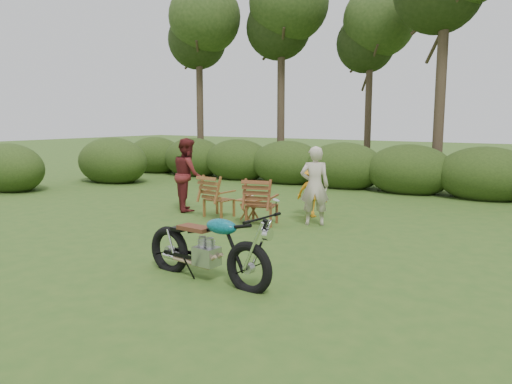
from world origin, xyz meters
The scene contains 10 objects.
ground centered at (0.00, 0.00, 0.00)m, with size 80.00×80.00×0.00m, color #2E531B.
tree_line centered at (0.50, 9.74, 3.81)m, with size 22.52×11.62×8.14m.
motorcycle centered at (0.06, -0.23, 0.00)m, with size 1.98×0.75×1.13m, color #0D9CB3, non-canonical shape.
lawn_chair_right centered at (-1.19, 3.07, 0.00)m, with size 0.64×0.64×0.93m, color brown, non-canonical shape.
lawn_chair_left centered at (-2.39, 3.23, 0.00)m, with size 0.62×0.62×0.91m, color #622E18, non-canonical shape.
side_table centered at (-1.50, 3.09, 0.24)m, with size 0.47×0.39×0.48m, color brown, non-canonical shape.
cup centered at (-1.48, 3.09, 0.53)m, with size 0.12×0.12×0.10m, color #F0E7C6.
adult_a centered at (-0.30, 3.62, 0.00)m, with size 0.57×0.38×1.58m, color beige.
adult_b centered at (-3.44, 3.43, 0.00)m, with size 0.81×0.63×1.67m, color maroon.
child centered at (-0.72, 4.33, 0.00)m, with size 0.70×0.40×1.09m, color orange.
Camera 1 is at (4.12, -5.20, 2.13)m, focal length 35.00 mm.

